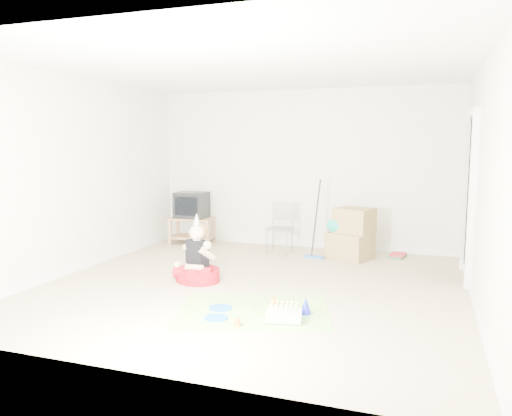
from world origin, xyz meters
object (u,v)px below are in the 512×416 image
(folding_chair, at_px, (280,229))
(seated_woman, at_px, (197,266))
(crt_tv, at_px, (192,205))
(cardboard_boxes, at_px, (351,235))
(birthday_cake, at_px, (284,316))
(tv_stand, at_px, (192,228))

(folding_chair, xyz_separation_m, seated_woman, (-0.51, -1.90, -0.20))
(crt_tv, distance_m, cardboard_boxes, 2.80)
(folding_chair, xyz_separation_m, birthday_cake, (0.90, -2.92, -0.34))
(seated_woman, bearing_deg, tv_stand, 117.92)
(tv_stand, height_order, cardboard_boxes, cardboard_boxes)
(cardboard_boxes, bearing_deg, crt_tv, 174.33)
(cardboard_boxes, relative_size, seated_woman, 0.89)
(folding_chair, distance_m, birthday_cake, 3.07)
(tv_stand, relative_size, birthday_cake, 2.02)
(folding_chair, bearing_deg, seated_woman, -105.15)
(birthday_cake, bearing_deg, tv_stand, 128.91)
(crt_tv, relative_size, birthday_cake, 1.32)
(folding_chair, distance_m, seated_woman, 1.98)
(crt_tv, xyz_separation_m, folding_chair, (1.65, -0.25, -0.28))
(tv_stand, distance_m, folding_chair, 1.67)
(tv_stand, relative_size, crt_tv, 1.53)
(seated_woman, bearing_deg, crt_tv, 117.92)
(folding_chair, bearing_deg, cardboard_boxes, -1.45)
(seated_woman, bearing_deg, birthday_cake, -35.71)
(seated_woman, height_order, birthday_cake, seated_woman)
(tv_stand, bearing_deg, crt_tv, 146.31)
(tv_stand, distance_m, seated_woman, 2.43)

